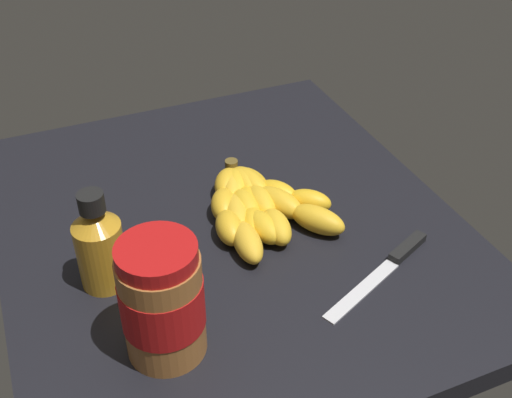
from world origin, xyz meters
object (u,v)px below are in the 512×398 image
banana_bunch (254,203)px  butter_knife (386,267)px  peanut_butter_jar (162,301)px  honey_bottle (99,245)px

banana_bunch → butter_knife: 21.05cm
peanut_butter_jar → honey_bottle: 14.09cm
banana_bunch → peanut_butter_jar: 27.31cm
honey_bottle → butter_knife: bearing=-109.5°
banana_bunch → butter_knife: bearing=-147.8°
honey_bottle → butter_knife: size_ratio=0.70×
peanut_butter_jar → butter_knife: bearing=-87.5°
banana_bunch → butter_knife: size_ratio=1.13×
banana_bunch → honey_bottle: bearing=103.9°
honey_bottle → butter_knife: 36.64cm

